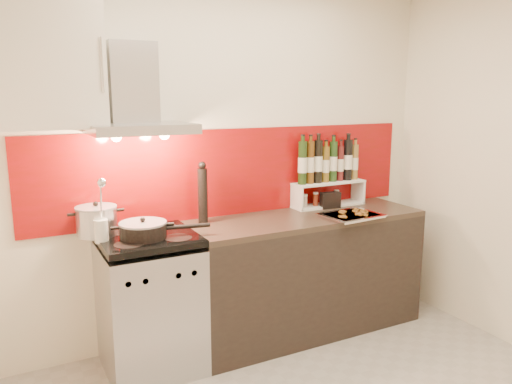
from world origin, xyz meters
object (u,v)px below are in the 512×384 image
baking_tray (352,215)px  stock_pot (97,221)px  counter (305,273)px  saute_pan (144,230)px  range_stove (150,304)px  pepper_mill (203,194)px

baking_tray → stock_pot: bearing=168.9°
counter → saute_pan: saute_pan is taller
range_stove → baking_tray: baking_tray is taller
stock_pot → pepper_mill: bearing=0.6°
pepper_mill → baking_tray: 1.10m
saute_pan → counter: bearing=2.8°
counter → stock_pot: size_ratio=7.05×
pepper_mill → baking_tray: size_ratio=0.98×
range_stove → baking_tray: 1.55m
pepper_mill → baking_tray: bearing=-18.8°
stock_pot → range_stove: bearing=-28.0°
stock_pot → baking_tray: size_ratio=0.58×
stock_pot → pepper_mill: size_ratio=0.59×
baking_tray → saute_pan: bearing=174.7°
saute_pan → pepper_mill: pepper_mill is taller
counter → saute_pan: size_ratio=3.21×
counter → stock_pot: stock_pot is taller
range_stove → counter: size_ratio=0.51×
range_stove → pepper_mill: 0.82m
stock_pot → saute_pan: bearing=-39.5°
range_stove → saute_pan: 0.52m
stock_pot → pepper_mill: pepper_mill is taller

